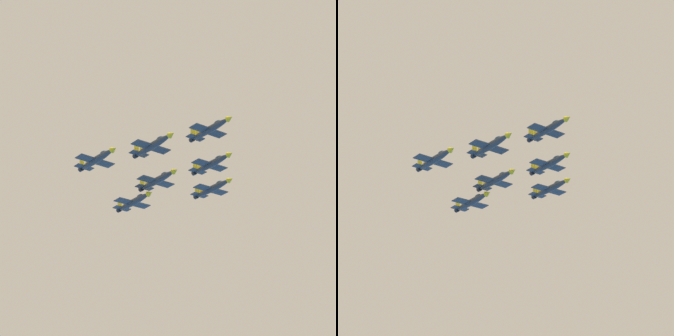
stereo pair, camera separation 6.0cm
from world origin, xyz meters
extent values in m
ellipsoid|color=#2D3338|center=(0.07, 26.03, 100.60)|extent=(2.83, 15.28, 1.95)
cone|color=gold|center=(-0.42, 34.48, 100.60)|extent=(1.77, 2.05, 1.66)
ellipsoid|color=#334751|center=(-0.12, 29.36, 101.33)|extent=(1.61, 2.68, 1.14)
cube|color=#2D3338|center=(0.11, 25.27, 100.49)|extent=(11.03, 4.10, 0.20)
cube|color=gold|center=(-4.76, 24.99, 100.55)|extent=(0.94, 3.16, 0.23)
cube|color=gold|center=(4.99, 25.55, 100.55)|extent=(0.94, 3.16, 0.23)
cube|color=#2D3338|center=(0.44, 19.66, 100.60)|extent=(5.34, 2.69, 0.20)
cube|color=gold|center=(-0.55, 19.91, 102.01)|extent=(0.39, 2.18, 2.82)
cube|color=gold|center=(1.40, 20.02, 102.01)|extent=(0.39, 2.18, 2.82)
cylinder|color=black|center=(0.54, 18.01, 100.60)|extent=(1.43, 1.16, 1.37)
ellipsoid|color=#2D3338|center=(-9.79, 13.10, 97.49)|extent=(2.75, 15.44, 1.98)
cone|color=gold|center=(-10.23, 21.65, 97.49)|extent=(1.78, 2.06, 1.68)
ellipsoid|color=#334751|center=(-9.96, 16.48, 98.23)|extent=(1.61, 2.70, 1.15)
cube|color=#2D3338|center=(-9.76, 12.33, 97.38)|extent=(11.14, 4.06, 0.20)
cube|color=gold|center=(-14.69, 12.09, 97.44)|extent=(0.93, 3.19, 0.24)
cube|color=gold|center=(-4.82, 12.58, 97.44)|extent=(0.93, 3.19, 0.24)
cube|color=#2D3338|center=(-9.47, 6.66, 97.49)|extent=(5.38, 2.68, 0.20)
cube|color=gold|center=(-10.47, 6.91, 98.92)|extent=(0.37, 2.21, 2.85)
cube|color=gold|center=(-8.50, 7.01, 98.92)|extent=(0.37, 2.21, 2.85)
cylinder|color=black|center=(-9.38, 4.99, 97.49)|extent=(1.44, 1.17, 1.38)
ellipsoid|color=#2D3338|center=(11.24, 14.21, 97.45)|extent=(2.96, 15.99, 2.04)
cone|color=gold|center=(10.72, 23.05, 97.45)|extent=(1.85, 2.14, 1.74)
ellipsoid|color=#334751|center=(11.04, 17.70, 98.22)|extent=(1.69, 2.81, 1.19)
cube|color=#2D3338|center=(11.28, 13.42, 97.34)|extent=(11.55, 4.29, 0.20)
cube|color=gold|center=(6.18, 13.12, 97.39)|extent=(0.98, 3.31, 0.25)
cube|color=gold|center=(16.39, 13.71, 97.39)|extent=(0.98, 3.31, 0.25)
cube|color=#2D3338|center=(11.63, 7.54, 97.45)|extent=(5.59, 2.81, 0.20)
cube|color=gold|center=(10.59, 7.80, 98.93)|extent=(0.40, 2.28, 2.95)
cube|color=gold|center=(12.63, 7.92, 98.93)|extent=(0.40, 2.28, 2.95)
cylinder|color=black|center=(11.73, 5.82, 97.45)|extent=(1.49, 1.22, 1.43)
ellipsoid|color=#2D3338|center=(-19.66, 0.18, 96.44)|extent=(2.65, 15.86, 2.03)
cone|color=gold|center=(-20.00, 8.97, 96.44)|extent=(1.80, 2.10, 1.73)
ellipsoid|color=#334751|center=(-19.80, 3.65, 97.20)|extent=(1.63, 2.76, 1.18)
cube|color=#2D3338|center=(-19.63, -0.61, 96.33)|extent=(11.41, 4.05, 0.20)
cube|color=gold|center=(-24.70, -0.81, 96.38)|extent=(0.92, 3.28, 0.24)
cube|color=gold|center=(-14.56, -0.42, 96.38)|extent=(0.92, 3.28, 0.24)
cube|color=#2D3338|center=(-19.40, -6.45, 96.44)|extent=(5.51, 2.69, 0.20)
cube|color=gold|center=(-20.43, -6.18, 97.91)|extent=(0.36, 2.26, 2.93)
cube|color=gold|center=(-18.40, -6.10, 97.91)|extent=(0.36, 2.26, 2.93)
cylinder|color=black|center=(-19.33, -8.16, 96.44)|extent=(1.46, 1.18, 1.42)
ellipsoid|color=#2D3338|center=(22.41, 2.39, 94.88)|extent=(3.14, 15.78, 2.02)
cone|color=gold|center=(21.78, 11.10, 94.88)|extent=(1.85, 2.13, 1.71)
ellipsoid|color=#334751|center=(22.16, 5.83, 95.64)|extent=(1.70, 2.79, 1.18)
cube|color=#2D3338|center=(22.46, 1.61, 94.77)|extent=(11.43, 4.38, 0.20)
cube|color=gold|center=(17.44, 1.24, 94.82)|extent=(1.01, 3.27, 0.24)
cube|color=gold|center=(27.49, 1.97, 94.82)|extent=(1.01, 3.27, 0.24)
cube|color=#2D3338|center=(22.88, -4.18, 94.88)|extent=(5.54, 2.85, 0.20)
cube|color=gold|center=(21.85, -3.94, 96.34)|extent=(0.43, 2.25, 2.91)
cube|color=gold|center=(23.86, -3.79, 96.34)|extent=(0.43, 2.25, 2.91)
cylinder|color=black|center=(23.00, -5.88, 94.88)|extent=(1.49, 1.22, 1.41)
ellipsoid|color=#2D3338|center=(1.37, 1.28, 93.87)|extent=(2.85, 15.98, 2.04)
cone|color=gold|center=(0.92, 10.13, 93.87)|extent=(1.84, 2.13, 1.74)
ellipsoid|color=#334751|center=(1.20, 4.78, 94.64)|extent=(1.67, 2.80, 1.19)
cube|color=#2D3338|center=(1.41, 0.49, 93.76)|extent=(11.53, 4.21, 0.20)
cube|color=gold|center=(-3.69, 0.23, 93.81)|extent=(0.96, 3.31, 0.25)
cube|color=gold|center=(6.52, 0.75, 93.81)|extent=(0.96, 3.31, 0.25)
cube|color=#2D3338|center=(1.71, -5.39, 93.87)|extent=(5.57, 2.77, 0.20)
cube|color=gold|center=(0.68, -5.12, 95.35)|extent=(0.39, 2.28, 2.95)
cube|color=gold|center=(2.72, -5.02, 95.35)|extent=(0.39, 2.28, 2.95)
cylinder|color=black|center=(1.80, -7.11, 93.87)|extent=(1.49, 1.21, 1.43)
ellipsoid|color=#2D3338|center=(2.02, -11.09, 90.94)|extent=(2.66, 15.87, 2.03)
cone|color=gold|center=(1.67, -2.29, 90.94)|extent=(1.81, 2.10, 1.73)
ellipsoid|color=#334751|center=(1.89, -7.62, 91.70)|extent=(1.63, 2.77, 1.19)
cube|color=#2D3338|center=(2.06, -11.88, 90.83)|extent=(11.42, 4.06, 0.20)
cube|color=gold|center=(-3.02, -12.08, 90.88)|extent=(0.92, 3.28, 0.24)
cube|color=gold|center=(7.13, -11.68, 90.88)|extent=(0.92, 3.28, 0.24)
cube|color=#2D3338|center=(2.29, -17.72, 90.94)|extent=(5.51, 2.70, 0.20)
cube|color=gold|center=(1.26, -17.45, 92.41)|extent=(0.36, 2.27, 2.93)
cube|color=gold|center=(3.29, -17.36, 92.41)|extent=(0.36, 2.27, 2.93)
cylinder|color=black|center=(2.36, -19.44, 90.94)|extent=(1.47, 1.18, 1.42)
camera|label=1|loc=(116.65, 182.17, 2.00)|focal=84.60mm
camera|label=2|loc=(116.60, 182.20, 2.00)|focal=84.60mm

